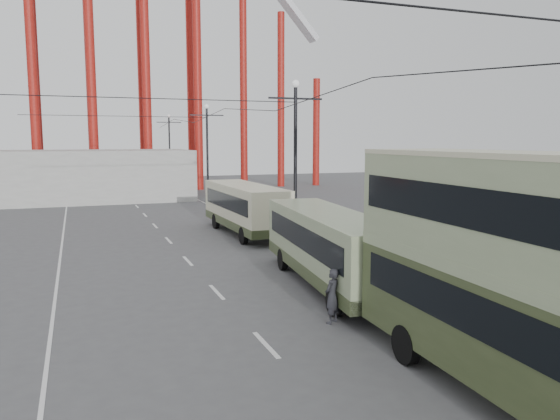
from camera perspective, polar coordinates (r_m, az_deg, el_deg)
name	(u,v)px	position (r m, az deg, el deg)	size (l,w,h in m)	color
ground	(362,399)	(13.61, 8.58, -18.94)	(160.00, 160.00, 0.00)	#4A4A4C
road_markings	(178,247)	(31.34, -10.65, -3.84)	(12.52, 120.00, 0.01)	silver
lamp_post_mid	(295,164)	(30.92, 1.61, 4.86)	(3.20, 0.44, 9.32)	black
lamp_post_far	(207,154)	(51.96, -7.59, 5.80)	(3.20, 0.44, 9.32)	black
lamp_post_distant	(170,150)	(73.56, -11.46, 6.15)	(3.20, 0.44, 9.32)	black
fairground_shed	(77,176)	(57.73, -20.46, 3.38)	(22.00, 10.00, 5.00)	#969691
double_decker_bus	(532,268)	(13.19, 24.80, -5.57)	(3.04, 10.78, 5.74)	#313C20
single_decker_green	(329,245)	(22.44, 5.19, -3.66)	(3.65, 11.11, 3.08)	gray
single_decker_cream	(245,207)	(34.88, -3.70, 0.36)	(2.81, 10.26, 3.17)	beige
pedestrian	(332,296)	(18.21, 5.46, -8.95)	(0.67, 0.44, 1.83)	black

